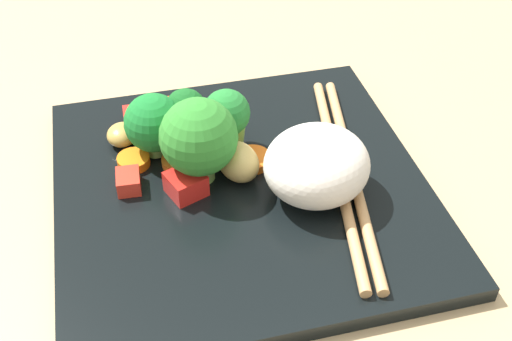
% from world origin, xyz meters
% --- Properties ---
extents(ground_plane, '(1.10, 1.10, 0.02)m').
position_xyz_m(ground_plane, '(0.00, 0.00, -0.01)').
color(ground_plane, tan).
extents(square_plate, '(0.28, 0.28, 0.01)m').
position_xyz_m(square_plate, '(0.00, 0.00, 0.01)').
color(square_plate, black).
rests_on(square_plate, ground_plane).
extents(rice_mound, '(0.10, 0.09, 0.05)m').
position_xyz_m(rice_mound, '(0.05, -0.02, 0.04)').
color(rice_mound, white).
rests_on(rice_mound, square_plate).
extents(broccoli_floret_0, '(0.06, 0.06, 0.07)m').
position_xyz_m(broccoli_floret_0, '(-0.03, 0.01, 0.05)').
color(broccoli_floret_0, '#7EB655').
rests_on(broccoli_floret_0, square_plate).
extents(broccoli_floret_1, '(0.03, 0.03, 0.05)m').
position_xyz_m(broccoli_floret_1, '(-0.03, 0.06, 0.04)').
color(broccoli_floret_1, '#7EB057').
rests_on(broccoli_floret_1, square_plate).
extents(broccoli_floret_2, '(0.04, 0.04, 0.05)m').
position_xyz_m(broccoli_floret_2, '(0.00, 0.04, 0.04)').
color(broccoli_floret_2, '#73AE46').
rests_on(broccoli_floret_2, square_plate).
extents(broccoli_floret_3, '(0.05, 0.05, 0.05)m').
position_xyz_m(broccoli_floret_3, '(-0.05, 0.05, 0.04)').
color(broccoli_floret_3, '#71B153').
rests_on(broccoli_floret_3, square_plate).
extents(carrot_slice_0, '(0.04, 0.04, 0.01)m').
position_xyz_m(carrot_slice_0, '(0.01, 0.02, 0.02)').
color(carrot_slice_0, orange).
rests_on(carrot_slice_0, square_plate).
extents(carrot_slice_1, '(0.03, 0.03, 0.01)m').
position_xyz_m(carrot_slice_1, '(-0.04, 0.03, 0.02)').
color(carrot_slice_1, orange).
rests_on(carrot_slice_1, square_plate).
extents(carrot_slice_2, '(0.03, 0.03, 0.01)m').
position_xyz_m(carrot_slice_2, '(-0.07, 0.04, 0.02)').
color(carrot_slice_2, orange).
rests_on(carrot_slice_2, square_plate).
extents(carrot_slice_3, '(0.04, 0.04, 0.01)m').
position_xyz_m(carrot_slice_3, '(-0.00, 0.07, 0.02)').
color(carrot_slice_3, orange).
rests_on(carrot_slice_3, square_plate).
extents(pepper_chunk_0, '(0.03, 0.03, 0.02)m').
position_xyz_m(pepper_chunk_0, '(-0.03, 0.09, 0.02)').
color(pepper_chunk_0, red).
rests_on(pepper_chunk_0, square_plate).
extents(pepper_chunk_1, '(0.02, 0.02, 0.01)m').
position_xyz_m(pepper_chunk_1, '(-0.08, 0.02, 0.02)').
color(pepper_chunk_1, red).
rests_on(pepper_chunk_1, square_plate).
extents(pepper_chunk_2, '(0.03, 0.03, 0.02)m').
position_xyz_m(pepper_chunk_2, '(-0.04, -0.00, 0.02)').
color(pepper_chunk_2, red).
rests_on(pepper_chunk_2, square_plate).
extents(pepper_chunk_3, '(0.03, 0.03, 0.02)m').
position_xyz_m(pepper_chunk_3, '(-0.06, 0.09, 0.02)').
color(pepper_chunk_3, red).
rests_on(pepper_chunk_3, square_plate).
extents(chicken_piece_0, '(0.03, 0.03, 0.02)m').
position_xyz_m(chicken_piece_0, '(-0.08, 0.07, 0.02)').
color(chicken_piece_0, '#B39043').
rests_on(chicken_piece_0, square_plate).
extents(chicken_piece_2, '(0.04, 0.04, 0.03)m').
position_xyz_m(chicken_piece_2, '(-0.00, 0.01, 0.03)').
color(chicken_piece_2, tan).
rests_on(chicken_piece_2, square_plate).
extents(chopstick_pair, '(0.07, 0.23, 0.01)m').
position_xyz_m(chopstick_pair, '(0.08, -0.01, 0.02)').
color(chopstick_pair, tan).
rests_on(chopstick_pair, square_plate).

